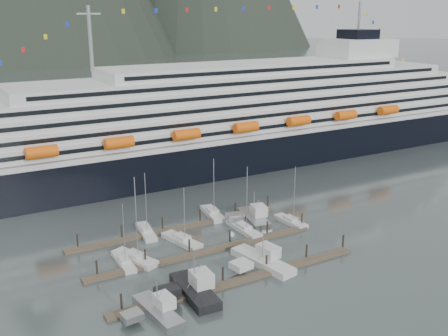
{
  "coord_description": "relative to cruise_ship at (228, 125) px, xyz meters",
  "views": [
    {
      "loc": [
        -47.65,
        -78.93,
        44.28
      ],
      "look_at": [
        9.84,
        22.0,
        10.0
      ],
      "focal_mm": 42.0,
      "sensor_mm": 36.0,
      "label": 1
    }
  ],
  "objects": [
    {
      "name": "ground",
      "position": [
        -30.03,
        -54.94,
        -12.04
      ],
      "size": [
        1600.0,
        1600.0,
        0.0
      ],
      "primitive_type": "plane",
      "color": "#414C4C",
      "rests_on": "ground"
    },
    {
      "name": "cruise_ship",
      "position": [
        0.0,
        0.0,
        0.0
      ],
      "size": [
        210.0,
        30.4,
        50.3
      ],
      "color": "black",
      "rests_on": "ground"
    },
    {
      "name": "dock_near",
      "position": [
        -34.95,
        -64.89,
        -11.73
      ],
      "size": [
        48.18,
        2.28,
        3.2
      ],
      "color": "#4F4032",
      "rests_on": "ground"
    },
    {
      "name": "dock_mid",
      "position": [
        -34.95,
        -51.89,
        -11.73
      ],
      "size": [
        48.18,
        2.28,
        3.2
      ],
      "color": "#4F4032",
      "rests_on": "ground"
    },
    {
      "name": "dock_far",
      "position": [
        -34.95,
        -38.89,
        -11.73
      ],
      "size": [
        48.18,
        2.28,
        3.2
      ],
      "color": "#4F4032",
      "rests_on": "ground"
    },
    {
      "name": "sailboat_a",
      "position": [
        -48.24,
        -48.55,
        -11.57
      ],
      "size": [
        6.46,
        10.55,
        17.14
      ],
      "rotation": [
        0.0,
        0.0,
        1.95
      ],
      "color": "silver",
      "rests_on": "ground"
    },
    {
      "name": "sailboat_b",
      "position": [
        -50.43,
        -49.04,
        -11.64
      ],
      "size": [
        2.6,
        8.6,
        12.5
      ],
      "rotation": [
        0.0,
        0.0,
        1.52
      ],
      "color": "silver",
      "rests_on": "ground"
    },
    {
      "name": "sailboat_c",
      "position": [
        -37.17,
        -45.59,
        -11.62
      ],
      "size": [
        5.11,
        10.56,
        12.35
      ],
      "rotation": [
        0.0,
        0.0,
        1.81
      ],
      "color": "silver",
      "rests_on": "ground"
    },
    {
      "name": "sailboat_d",
      "position": [
        -23.18,
        -46.66,
        -11.61
      ],
      "size": [
        2.64,
        10.91,
        14.95
      ],
      "rotation": [
        0.0,
        0.0,
        1.58
      ],
      "color": "silver",
      "rests_on": "ground"
    },
    {
      "name": "sailboat_e",
      "position": [
        -41.73,
        -37.84,
        -11.62
      ],
      "size": [
        3.91,
        9.99,
        14.04
      ],
      "rotation": [
        0.0,
        0.0,
        1.43
      ],
      "color": "silver",
      "rests_on": "ground"
    },
    {
      "name": "sailboat_f",
      "position": [
        -24.77,
        -35.69,
        -11.6
      ],
      "size": [
        4.27,
        10.07,
        14.24
      ],
      "rotation": [
        0.0,
        0.0,
        1.42
      ],
      "color": "silver",
      "rests_on": "ground"
    },
    {
      "name": "sailboat_h",
      "position": [
        -12.02,
        -48.19,
        -11.62
      ],
      "size": [
        3.29,
        8.94,
        13.67
      ],
      "rotation": [
        0.0,
        0.0,
        1.66
      ],
      "color": "silver",
      "rests_on": "ground"
    },
    {
      "name": "trawler_a",
      "position": [
        -51.72,
        -67.64,
        -11.21
      ],
      "size": [
        8.42,
        11.62,
        6.2
      ],
      "rotation": [
        0.0,
        0.0,
        1.68
      ],
      "color": "#96999C",
      "rests_on": "ground"
    },
    {
      "name": "trawler_b",
      "position": [
        -44.17,
        -65.05,
        -11.04
      ],
      "size": [
        9.64,
        12.65,
        8.15
      ],
      "rotation": [
        0.0,
        0.0,
        1.52
      ],
      "color": "black",
      "rests_on": "ground"
    },
    {
      "name": "trawler_c",
      "position": [
        -28.48,
        -61.57,
        -11.14
      ],
      "size": [
        10.2,
        14.26,
        7.07
      ],
      "rotation": [
        0.0,
        0.0,
        1.75
      ],
      "color": "silver",
      "rests_on": "ground"
    },
    {
      "name": "trawler_e",
      "position": [
        -18.54,
        -43.13,
        -11.09
      ],
      "size": [
        9.4,
        12.23,
        7.63
      ],
      "rotation": [
        0.0,
        0.0,
        1.38
      ],
      "color": "#96999C",
      "rests_on": "ground"
    }
  ]
}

